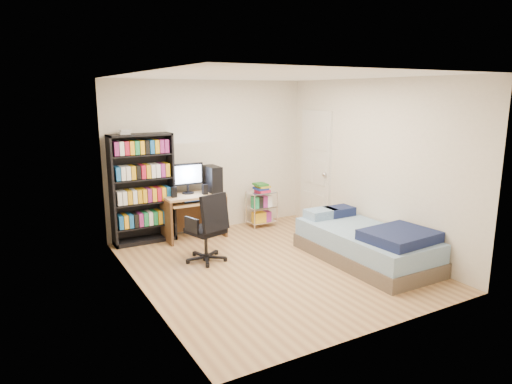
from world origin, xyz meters
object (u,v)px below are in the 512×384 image
office_chair (208,240)px  bed (366,244)px  computer_desk (198,197)px  media_shelf (142,188)px

office_chair → bed: size_ratio=0.48×
computer_desk → bed: size_ratio=0.59×
computer_desk → office_chair: size_ratio=1.23×
computer_desk → bed: computer_desk is taller
media_shelf → office_chair: (0.53, -1.26, -0.56)m
computer_desk → office_chair: computer_desk is taller
media_shelf → bed: bearing=-44.0°
bed → computer_desk: bearing=125.2°
media_shelf → office_chair: size_ratio=1.81×
media_shelf → office_chair: media_shelf is taller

